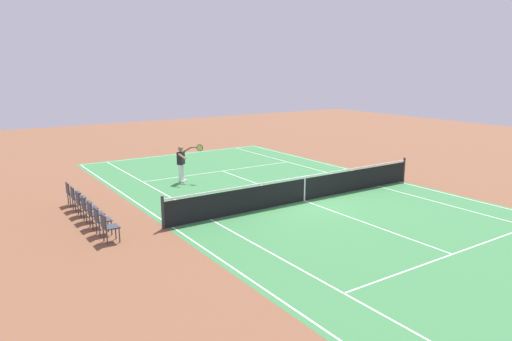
{
  "coord_description": "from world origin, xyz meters",
  "views": [
    {
      "loc": [
        -13.42,
        11.21,
        5.02
      ],
      "look_at": [
        2.16,
        0.8,
        0.9
      ],
      "focal_mm": 32.77,
      "sensor_mm": 36.0,
      "label": 1
    }
  ],
  "objects_px": {
    "spectator_chair_4": "(82,201)",
    "spectator_chair_5": "(76,196)",
    "tennis_net": "(304,188)",
    "spectator_chair_1": "(101,219)",
    "spectator_chair_3": "(87,207)",
    "tennis_ball": "(185,184)",
    "spectator_chair_6": "(71,192)",
    "spectator_chair_0": "(108,226)",
    "spectator_chair_2": "(94,212)",
    "tennis_player_near": "(182,162)"
  },
  "relations": [
    {
      "from": "spectator_chair_5",
      "to": "tennis_ball",
      "type": "bearing_deg",
      "value": -75.37
    },
    {
      "from": "spectator_chair_4",
      "to": "spectator_chair_5",
      "type": "height_order",
      "value": "same"
    },
    {
      "from": "spectator_chair_0",
      "to": "spectator_chair_1",
      "type": "distance_m",
      "value": 0.77
    },
    {
      "from": "tennis_player_near",
      "to": "tennis_ball",
      "type": "xyz_separation_m",
      "value": [
        -0.52,
        0.14,
        -0.9
      ]
    },
    {
      "from": "tennis_net",
      "to": "spectator_chair_3",
      "type": "bearing_deg",
      "value": 74.75
    },
    {
      "from": "spectator_chair_2",
      "to": "spectator_chair_5",
      "type": "height_order",
      "value": "same"
    },
    {
      "from": "tennis_ball",
      "to": "spectator_chair_5",
      "type": "relative_size",
      "value": 0.08
    },
    {
      "from": "tennis_ball",
      "to": "spectator_chair_0",
      "type": "distance_m",
      "value": 7.05
    },
    {
      "from": "spectator_chair_2",
      "to": "tennis_ball",
      "type": "bearing_deg",
      "value": -53.62
    },
    {
      "from": "tennis_player_near",
      "to": "tennis_ball",
      "type": "height_order",
      "value": "tennis_player_near"
    },
    {
      "from": "tennis_net",
      "to": "spectator_chair_0",
      "type": "height_order",
      "value": "tennis_net"
    },
    {
      "from": "spectator_chair_3",
      "to": "spectator_chair_4",
      "type": "bearing_deg",
      "value": 0.0
    },
    {
      "from": "tennis_net",
      "to": "spectator_chair_1",
      "type": "bearing_deg",
      "value": 85.95
    },
    {
      "from": "spectator_chair_1",
      "to": "spectator_chair_2",
      "type": "relative_size",
      "value": 1.0
    },
    {
      "from": "tennis_ball",
      "to": "spectator_chair_1",
      "type": "height_order",
      "value": "spectator_chair_1"
    },
    {
      "from": "spectator_chair_3",
      "to": "spectator_chair_1",
      "type": "bearing_deg",
      "value": 180.0
    },
    {
      "from": "spectator_chair_1",
      "to": "spectator_chair_2",
      "type": "bearing_deg",
      "value": 0.0
    },
    {
      "from": "tennis_net",
      "to": "spectator_chair_5",
      "type": "bearing_deg",
      "value": 64.62
    },
    {
      "from": "spectator_chair_1",
      "to": "spectator_chair_0",
      "type": "bearing_deg",
      "value": 180.0
    },
    {
      "from": "spectator_chair_1",
      "to": "spectator_chair_2",
      "type": "xyz_separation_m",
      "value": [
        0.77,
        0.0,
        0.0
      ]
    },
    {
      "from": "spectator_chair_5",
      "to": "tennis_player_near",
      "type": "bearing_deg",
      "value": -70.29
    },
    {
      "from": "spectator_chair_0",
      "to": "spectator_chair_6",
      "type": "height_order",
      "value": "same"
    },
    {
      "from": "spectator_chair_1",
      "to": "spectator_chair_2",
      "type": "distance_m",
      "value": 0.77
    },
    {
      "from": "spectator_chair_0",
      "to": "tennis_net",
      "type": "bearing_deg",
      "value": -88.28
    },
    {
      "from": "spectator_chair_2",
      "to": "spectator_chair_6",
      "type": "bearing_deg",
      "value": 0.0
    },
    {
      "from": "tennis_player_near",
      "to": "tennis_ball",
      "type": "bearing_deg",
      "value": 165.22
    },
    {
      "from": "tennis_ball",
      "to": "spectator_chair_1",
      "type": "distance_m",
      "value": 6.52
    },
    {
      "from": "spectator_chair_1",
      "to": "spectator_chair_5",
      "type": "bearing_deg",
      "value": 0.0
    },
    {
      "from": "spectator_chair_6",
      "to": "tennis_net",
      "type": "bearing_deg",
      "value": -119.91
    },
    {
      "from": "tennis_ball",
      "to": "spectator_chair_6",
      "type": "bearing_deg",
      "value": 95.86
    },
    {
      "from": "tennis_net",
      "to": "tennis_player_near",
      "type": "bearing_deg",
      "value": 25.98
    },
    {
      "from": "spectator_chair_4",
      "to": "spectator_chair_5",
      "type": "xyz_separation_m",
      "value": [
        0.77,
        0.0,
        0.0
      ]
    },
    {
      "from": "tennis_net",
      "to": "spectator_chair_5",
      "type": "relative_size",
      "value": 13.3
    },
    {
      "from": "tennis_ball",
      "to": "spectator_chair_2",
      "type": "xyz_separation_m",
      "value": [
        -3.57,
        4.84,
        0.49
      ]
    },
    {
      "from": "spectator_chair_1",
      "to": "spectator_chair_5",
      "type": "relative_size",
      "value": 1.0
    },
    {
      "from": "tennis_net",
      "to": "spectator_chair_5",
      "type": "xyz_separation_m",
      "value": [
        3.61,
        7.61,
        0.03
      ]
    },
    {
      "from": "spectator_chair_3",
      "to": "spectator_chair_6",
      "type": "distance_m",
      "value": 2.3
    },
    {
      "from": "spectator_chair_0",
      "to": "spectator_chair_1",
      "type": "height_order",
      "value": "same"
    },
    {
      "from": "spectator_chair_2",
      "to": "tennis_net",
      "type": "bearing_deg",
      "value": -99.75
    },
    {
      "from": "spectator_chair_0",
      "to": "spectator_chair_2",
      "type": "height_order",
      "value": "same"
    },
    {
      "from": "tennis_player_near",
      "to": "tennis_net",
      "type": "bearing_deg",
      "value": -154.02
    },
    {
      "from": "tennis_net",
      "to": "spectator_chair_6",
      "type": "bearing_deg",
      "value": 60.09
    },
    {
      "from": "spectator_chair_4",
      "to": "spectator_chair_1",
      "type": "bearing_deg",
      "value": 180.0
    },
    {
      "from": "spectator_chair_3",
      "to": "spectator_chair_6",
      "type": "bearing_deg",
      "value": 0.0
    },
    {
      "from": "spectator_chair_5",
      "to": "spectator_chair_6",
      "type": "bearing_deg",
      "value": 0.0
    },
    {
      "from": "tennis_net",
      "to": "spectator_chair_3",
      "type": "height_order",
      "value": "tennis_net"
    },
    {
      "from": "tennis_player_near",
      "to": "spectator_chair_4",
      "type": "distance_m",
      "value": 5.61
    },
    {
      "from": "tennis_net",
      "to": "spectator_chair_3",
      "type": "relative_size",
      "value": 13.3
    },
    {
      "from": "spectator_chair_0",
      "to": "spectator_chair_4",
      "type": "distance_m",
      "value": 3.07
    },
    {
      "from": "tennis_net",
      "to": "tennis_ball",
      "type": "xyz_separation_m",
      "value": [
        4.87,
        2.76,
        -0.46
      ]
    }
  ]
}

